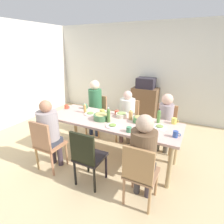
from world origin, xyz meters
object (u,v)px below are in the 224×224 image
at_px(cup_2, 102,112).
at_px(bowl_1, 139,119).
at_px(person_5, 127,112).
at_px(bottle_0, 85,108).
at_px(bottle_3, 131,115).
at_px(bowl_0, 101,116).
at_px(dining_table, 112,124).
at_px(person_2, 49,129).
at_px(microwave, 146,83).
at_px(cup_4, 67,107).
at_px(person_0, 95,103).
at_px(cup_0, 176,134).
at_px(bottle_2, 108,115).
at_px(plate_2, 90,114).
at_px(person_4, 165,118).
at_px(chair_5, 128,118).
at_px(chair_0, 97,112).
at_px(plate_0, 113,126).
at_px(chair_1, 140,172).
at_px(chair_4, 165,125).
at_px(chair_3, 87,156).
at_px(chair_2, 47,143).
at_px(cup_6, 117,112).
at_px(bottle_1, 159,116).
at_px(cup_1, 85,107).
at_px(cup_5, 174,121).
at_px(side_cabinet, 145,104).
at_px(plate_1, 160,127).
at_px(bowl_2, 122,115).
at_px(cup_3, 129,130).

bearing_deg(cup_2, bowl_1, -3.21).
relative_size(person_5, bottle_0, 5.84).
bearing_deg(bottle_3, bowl_0, -152.44).
xyz_separation_m(dining_table, person_2, (-0.79, -0.70, 0.04)).
xyz_separation_m(person_5, microwave, (-0.05, 1.44, 0.35)).
relative_size(dining_table, cup_4, 19.70).
relative_size(person_0, bowl_0, 4.78).
bearing_deg(cup_0, bottle_2, 177.36).
xyz_separation_m(plate_2, bowl_1, (0.94, 0.05, 0.04)).
height_order(person_4, chair_5, person_4).
bearing_deg(chair_0, cup_4, -115.61).
distance_m(person_4, plate_0, 1.14).
relative_size(chair_1, bowl_0, 3.35).
xyz_separation_m(dining_table, chair_4, (0.79, 0.79, -0.17)).
distance_m(chair_3, cup_2, 1.04).
relative_size(chair_2, cup_6, 7.72).
distance_m(chair_1, bottle_1, 1.11).
bearing_deg(cup_1, chair_3, -54.73).
xyz_separation_m(cup_5, cup_6, (-1.04, -0.04, -0.01)).
distance_m(person_0, cup_1, 0.42).
relative_size(chair_5, cup_0, 8.24).
distance_m(chair_5, cup_5, 1.14).
distance_m(plate_0, bottle_3, 0.44).
height_order(bottle_1, side_cabinet, bottle_1).
bearing_deg(cup_1, bottle_2, -27.37).
bearing_deg(bowl_1, plate_1, -7.54).
bearing_deg(person_0, cup_6, -28.73).
distance_m(cup_5, side_cabinet, 2.12).
height_order(plate_1, cup_4, cup_4).
xyz_separation_m(chair_3, bottle_0, (-0.63, 0.88, 0.34)).
height_order(chair_3, plate_1, chair_3).
xyz_separation_m(chair_5, bowl_2, (0.09, -0.58, 0.30)).
distance_m(plate_0, cup_5, 1.03).
xyz_separation_m(chair_2, bottle_2, (0.77, 0.69, 0.38)).
distance_m(plate_0, bowl_0, 0.35).
distance_m(person_2, cup_2, 1.00).
height_order(person_2, bottle_3, person_2).
distance_m(chair_3, person_5, 1.50).
bearing_deg(microwave, chair_1, -74.10).
distance_m(person_5, cup_3, 1.10).
distance_m(chair_3, person_4, 1.70).
relative_size(bottle_2, microwave, 0.54).
distance_m(cup_5, bottle_1, 0.27).
height_order(chair_4, plate_2, chair_4).
xyz_separation_m(person_0, bottle_2, (0.77, -0.80, 0.12)).
relative_size(chair_5, side_cabinet, 1.00).
relative_size(bowl_2, bottle_2, 0.81).
distance_m(chair_0, bottle_3, 1.28).
distance_m(chair_4, cup_3, 1.18).
height_order(cup_4, microwave, microwave).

